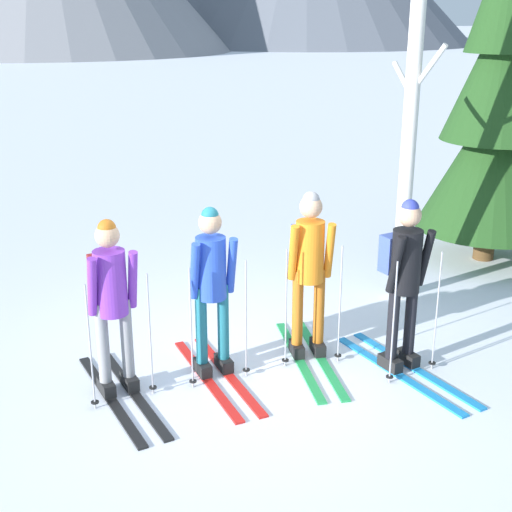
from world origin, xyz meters
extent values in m
plane|color=white|center=(0.00, 0.00, 0.00)|extent=(400.00, 400.00, 0.00)
cube|color=black|center=(-1.06, -0.30, 0.01)|extent=(0.68, 1.68, 0.02)
cube|color=black|center=(-1.26, -0.37, 0.01)|extent=(0.68, 1.68, 0.02)
cube|color=black|center=(-1.09, -0.20, 0.08)|extent=(0.19, 0.28, 0.12)
cylinder|color=gray|center=(-1.09, -0.20, 0.51)|extent=(0.11, 0.11, 0.78)
cube|color=black|center=(-1.30, -0.28, 0.08)|extent=(0.19, 0.28, 0.12)
cylinder|color=gray|center=(-1.30, -0.28, 0.51)|extent=(0.11, 0.11, 0.78)
cylinder|color=purple|center=(-1.19, -0.24, 1.08)|extent=(0.28, 0.28, 0.59)
sphere|color=tan|center=(-1.19, -0.24, 1.51)|extent=(0.21, 0.21, 0.21)
sphere|color=#B76019|center=(-1.19, -0.24, 1.57)|extent=(0.16, 0.16, 0.16)
cylinder|color=purple|center=(-1.00, -0.24, 1.09)|extent=(0.14, 0.21, 0.56)
cylinder|color=purple|center=(-1.34, -0.36, 1.09)|extent=(0.14, 0.21, 0.56)
cylinder|color=#A5A5AD|center=(-0.88, -0.32, 0.59)|extent=(0.02, 0.02, 1.17)
cylinder|color=black|center=(-0.88, -0.32, 0.06)|extent=(0.07, 0.07, 0.01)
cylinder|color=#A5A5AD|center=(-1.39, -0.50, 0.59)|extent=(0.02, 0.02, 1.17)
cylinder|color=black|center=(-1.39, -0.50, 0.06)|extent=(0.07, 0.07, 0.01)
cube|color=maroon|center=(-1.25, -0.08, 1.10)|extent=(0.30, 0.24, 0.36)
cube|color=red|center=(-0.16, -0.08, 0.01)|extent=(0.53, 1.64, 0.02)
cube|color=red|center=(-0.38, -0.14, 0.01)|extent=(0.53, 1.64, 0.02)
cube|color=black|center=(-0.19, 0.01, 0.08)|extent=(0.17, 0.28, 0.12)
cylinder|color=#1E6B7A|center=(-0.19, 0.01, 0.51)|extent=(0.11, 0.11, 0.79)
cube|color=black|center=(-0.40, -0.05, 0.08)|extent=(0.17, 0.28, 0.12)
cylinder|color=#1E6B7A|center=(-0.40, -0.05, 0.51)|extent=(0.11, 0.11, 0.79)
cylinder|color=blue|center=(-0.30, -0.02, 1.08)|extent=(0.28, 0.28, 0.59)
sphere|color=tan|center=(-0.30, -0.02, 1.52)|extent=(0.21, 0.21, 0.21)
sphere|color=#1E6B7A|center=(-0.30, -0.02, 1.58)|extent=(0.16, 0.16, 0.16)
cylinder|color=blue|center=(-0.11, -0.03, 1.10)|extent=(0.13, 0.21, 0.56)
cylinder|color=blue|center=(-0.45, -0.12, 1.10)|extent=(0.13, 0.21, 0.56)
cylinder|color=#A5A5AD|center=(0.01, -0.12, 0.59)|extent=(0.02, 0.02, 1.18)
cylinder|color=black|center=(0.01, -0.12, 0.06)|extent=(0.07, 0.07, 0.01)
cylinder|color=#A5A5AD|center=(-0.51, -0.26, 0.59)|extent=(0.02, 0.02, 1.18)
cylinder|color=black|center=(-0.51, -0.26, 0.06)|extent=(0.07, 0.07, 0.01)
cube|color=green|center=(0.80, 0.12, 0.01)|extent=(0.15, 1.73, 0.02)
cube|color=green|center=(0.58, 0.11, 0.01)|extent=(0.15, 1.73, 0.02)
cube|color=black|center=(0.79, 0.22, 0.08)|extent=(0.12, 0.26, 0.12)
cylinder|color=#B76019|center=(0.79, 0.22, 0.53)|extent=(0.11, 0.11, 0.81)
cube|color=black|center=(0.57, 0.21, 0.08)|extent=(0.12, 0.26, 0.12)
cylinder|color=#B76019|center=(0.57, 0.21, 0.53)|extent=(0.11, 0.11, 0.81)
cylinder|color=orange|center=(0.68, 0.21, 1.12)|extent=(0.28, 0.28, 0.61)
sphere|color=tan|center=(0.68, 0.21, 1.56)|extent=(0.22, 0.22, 0.22)
sphere|color=gray|center=(0.68, 0.21, 1.63)|extent=(0.16, 0.16, 0.16)
cylinder|color=orange|center=(0.86, 0.16, 1.13)|extent=(0.09, 0.20, 0.58)
cylinder|color=orange|center=(0.50, 0.15, 1.13)|extent=(0.09, 0.20, 0.58)
cylinder|color=#A5A5AD|center=(0.96, 0.04, 0.61)|extent=(0.02, 0.02, 1.22)
cylinder|color=black|center=(0.96, 0.04, 0.06)|extent=(0.07, 0.07, 0.01)
cylinder|color=#A5A5AD|center=(0.42, 0.02, 0.61)|extent=(0.02, 0.02, 1.22)
cylinder|color=black|center=(0.42, 0.02, 0.06)|extent=(0.07, 0.07, 0.01)
cube|color=#384C99|center=(0.68, 0.38, 1.15)|extent=(0.27, 0.17, 0.36)
cube|color=#1E84D1|center=(1.65, -0.24, 0.01)|extent=(0.74, 1.69, 0.02)
cube|color=#1E84D1|center=(1.45, -0.32, 0.01)|extent=(0.74, 1.69, 0.02)
cube|color=black|center=(1.61, -0.15, 0.08)|extent=(0.20, 0.28, 0.12)
cylinder|color=black|center=(1.61, -0.15, 0.52)|extent=(0.11, 0.11, 0.81)
cube|color=black|center=(1.41, -0.23, 0.08)|extent=(0.20, 0.28, 0.12)
cylinder|color=black|center=(1.41, -0.23, 0.52)|extent=(0.11, 0.11, 0.81)
cylinder|color=black|center=(1.51, -0.19, 1.11)|extent=(0.28, 0.28, 0.61)
sphere|color=tan|center=(1.51, -0.19, 1.56)|extent=(0.22, 0.22, 0.22)
sphere|color=#2D389E|center=(1.51, -0.19, 1.62)|extent=(0.16, 0.16, 0.16)
cylinder|color=black|center=(1.70, -0.18, 1.13)|extent=(0.15, 0.21, 0.58)
cylinder|color=black|center=(1.37, -0.31, 1.13)|extent=(0.15, 0.21, 0.58)
cylinder|color=#A5A5AD|center=(1.83, -0.25, 0.61)|extent=(0.02, 0.02, 1.21)
cylinder|color=black|center=(1.83, -0.25, 0.06)|extent=(0.07, 0.07, 0.01)
cylinder|color=#A5A5AD|center=(1.33, -0.45, 0.61)|extent=(0.02, 0.02, 1.21)
cylinder|color=black|center=(1.33, -0.45, 0.06)|extent=(0.07, 0.07, 0.01)
cube|color=#384C99|center=(1.45, -0.03, 1.14)|extent=(0.30, 0.25, 0.36)
cylinder|color=#51381E|center=(3.81, 2.75, 0.46)|extent=(0.29, 0.29, 0.92)
cone|color=#1E4219|center=(3.81, 2.75, 1.43)|extent=(1.97, 1.97, 1.95)
cone|color=#1E4219|center=(3.81, 2.75, 2.66)|extent=(1.51, 1.51, 1.95)
cylinder|color=silver|center=(2.13, 1.58, 2.56)|extent=(0.17, 0.17, 5.13)
cylinder|color=silver|center=(2.11, 1.86, 2.58)|extent=(0.08, 0.58, 0.38)
cylinder|color=silver|center=(2.25, 1.43, 2.73)|extent=(0.27, 0.36, 0.55)
camera|label=1|loc=(-0.80, -6.04, 3.28)|focal=49.09mm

